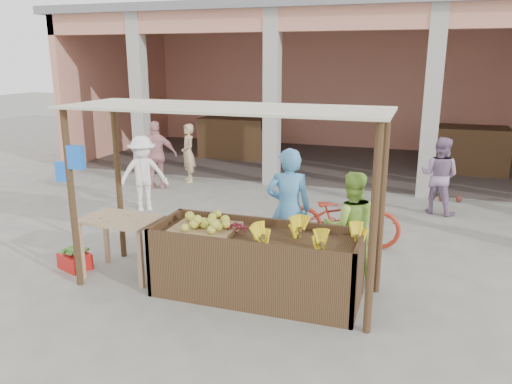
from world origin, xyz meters
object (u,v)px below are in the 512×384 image
(vendor_blue, at_px, (288,205))
(vendor_green, at_px, (351,224))
(side_table, at_px, (121,228))
(red_crate, at_px, (75,261))
(fruit_stall, at_px, (256,266))
(motorcycle, at_px, (341,216))

(vendor_blue, relative_size, vendor_green, 1.17)
(side_table, distance_m, vendor_blue, 2.34)
(red_crate, height_order, vendor_green, vendor_green)
(side_table, height_order, vendor_green, vendor_green)
(fruit_stall, height_order, vendor_blue, vendor_blue)
(red_crate, bearing_deg, side_table, 25.30)
(motorcycle, bearing_deg, red_crate, 115.42)
(side_table, distance_m, motorcycle, 3.41)
(fruit_stall, relative_size, vendor_blue, 1.39)
(red_crate, height_order, motorcycle, motorcycle)
(side_table, distance_m, vendor_green, 3.13)
(side_table, bearing_deg, vendor_green, 19.23)
(side_table, xyz_separation_m, vendor_green, (3.02, 0.81, 0.11))
(fruit_stall, bearing_deg, vendor_blue, 81.62)
(vendor_blue, xyz_separation_m, motorcycle, (0.59, 1.09, -0.43))
(motorcycle, bearing_deg, fruit_stall, 154.52)
(side_table, bearing_deg, fruit_stall, 3.63)
(side_table, relative_size, motorcycle, 0.55)
(motorcycle, bearing_deg, vendor_green, -172.09)
(red_crate, distance_m, vendor_blue, 3.18)
(fruit_stall, bearing_deg, vendor_green, 38.32)
(fruit_stall, xyz_separation_m, side_table, (-1.97, 0.02, 0.29))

